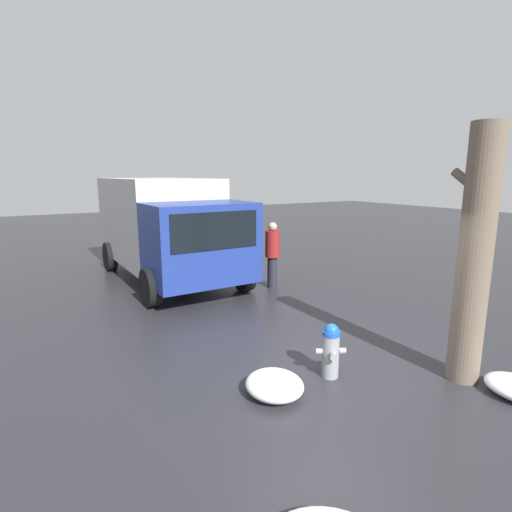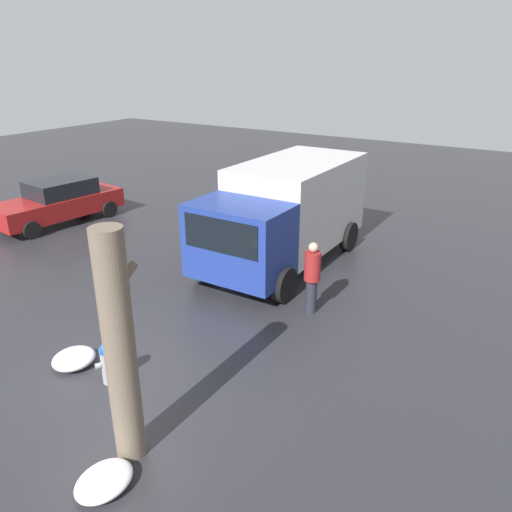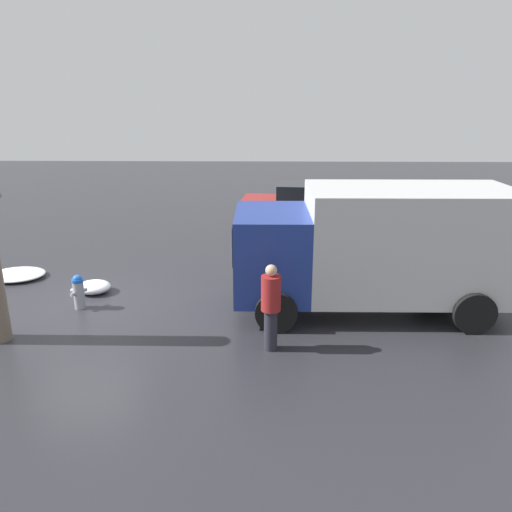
# 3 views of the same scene
# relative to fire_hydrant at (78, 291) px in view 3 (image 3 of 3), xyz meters

# --- Properties ---
(ground_plane) EXTENTS (60.00, 60.00, 0.00)m
(ground_plane) POSITION_rel_fire_hydrant_xyz_m (0.00, -0.00, -0.43)
(ground_plane) COLOR #28282D
(fire_hydrant) EXTENTS (0.37, 0.44, 0.84)m
(fire_hydrant) POSITION_rel_fire_hydrant_xyz_m (0.00, 0.00, 0.00)
(fire_hydrant) COLOR gray
(fire_hydrant) RESTS_ON ground_plane
(delivery_truck) EXTENTS (6.24, 2.80, 2.88)m
(delivery_truck) POSITION_rel_fire_hydrant_xyz_m (6.94, 0.11, 1.15)
(delivery_truck) COLOR navy
(delivery_truck) RESTS_ON ground_plane
(pedestrian) EXTENTS (0.38, 0.38, 1.76)m
(pedestrian) POSITION_rel_fire_hydrant_xyz_m (4.51, -1.95, 0.53)
(pedestrian) COLOR #23232D
(pedestrian) RESTS_ON ground_plane
(parked_car) EXTENTS (4.71, 2.37, 1.55)m
(parked_car) POSITION_rel_fire_hydrant_xyz_m (5.79, 8.90, 0.35)
(parked_car) COLOR maroon
(parked_car) RESTS_ON ground_plane
(snow_pile_by_hydrant) EXTENTS (1.53, 1.30, 0.18)m
(snow_pile_by_hydrant) POSITION_rel_fire_hydrant_xyz_m (-2.52, 2.09, -0.34)
(snow_pile_by_hydrant) COLOR white
(snow_pile_by_hydrant) RESTS_ON ground_plane
(snow_pile_curbside) EXTENTS (0.85, 0.78, 0.30)m
(snow_pile_curbside) POSITION_rel_fire_hydrant_xyz_m (0.00, 1.00, -0.28)
(snow_pile_curbside) COLOR white
(snow_pile_curbside) RESTS_ON ground_plane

